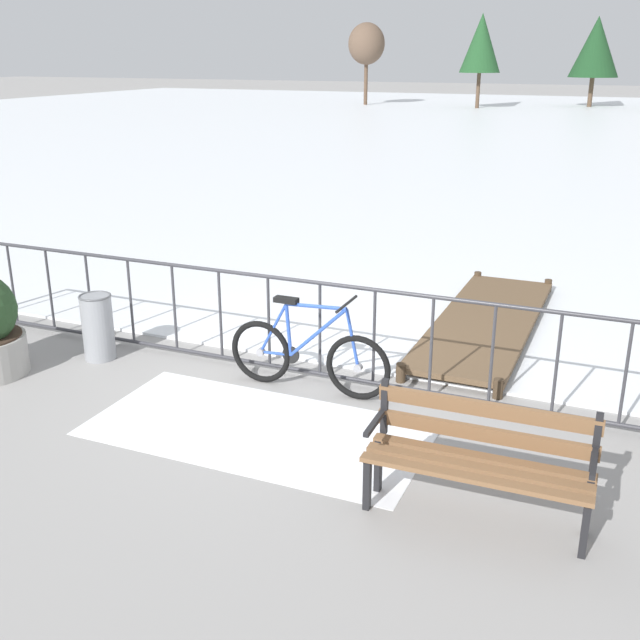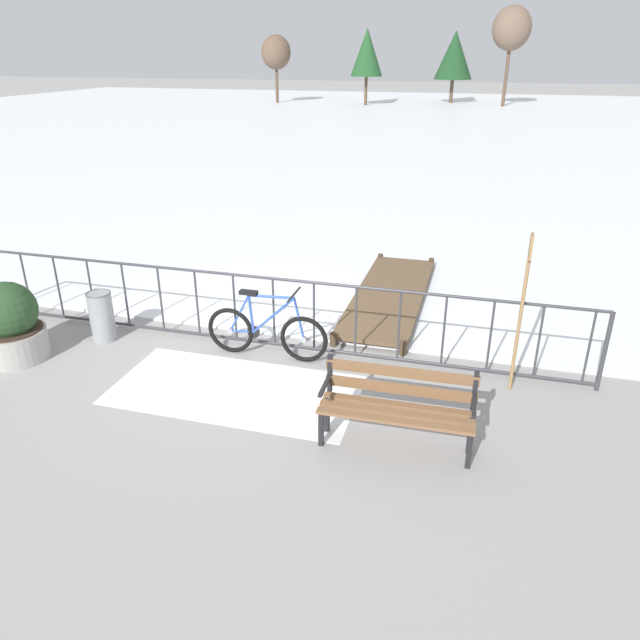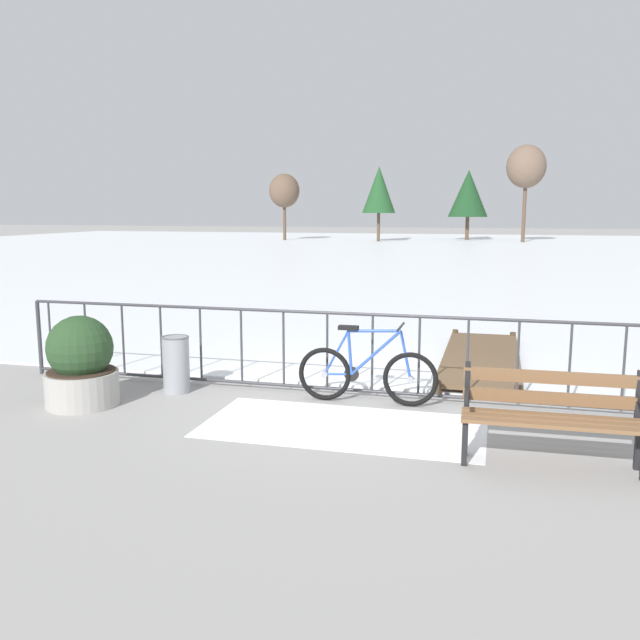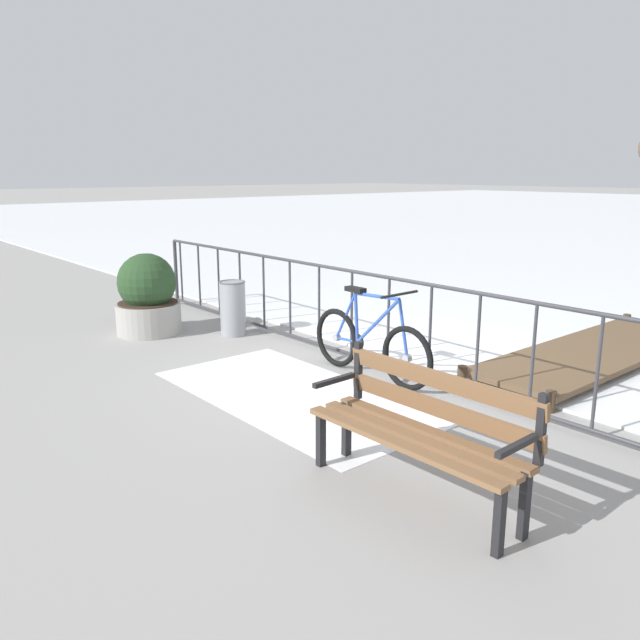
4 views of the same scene
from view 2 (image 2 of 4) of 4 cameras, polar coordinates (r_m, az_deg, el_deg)
ground_plane at (r=8.53m, az=-6.15°, el=-2.47°), size 160.00×160.00×0.00m
frozen_pond at (r=35.77m, az=11.37°, el=17.79°), size 80.00×56.00×0.03m
snow_patch at (r=7.50m, az=-8.08°, el=-6.61°), size 3.03×1.51×0.01m
railing_fence at (r=8.30m, az=-6.32°, el=0.98°), size 9.06×0.06×1.07m
bicycle_near_railing at (r=8.07m, az=-5.15°, el=-1.17°), size 1.71×0.52×0.97m
park_bench at (r=6.29m, az=7.44°, el=-7.75°), size 1.61×0.51×0.89m
planter_with_shrub at (r=8.96m, az=-27.50°, el=-0.35°), size 0.86×0.86×1.09m
trash_bin at (r=9.07m, az=-20.14°, el=0.36°), size 0.35×0.35×0.73m
oar_upright at (r=7.32m, az=18.76°, el=1.41°), size 0.04×0.16×1.98m
wooden_dock at (r=10.01m, az=6.68°, el=2.43°), size 1.10×3.81×0.20m
tree_far_west at (r=49.16m, az=17.85°, el=24.98°), size 2.72×2.72×6.79m
tree_west_mid at (r=50.82m, az=-4.22°, el=24.13°), size 2.29×2.29×4.97m
tree_centre at (r=51.61m, az=12.73°, el=23.46°), size 2.96×2.96×5.26m
tree_east_mid at (r=48.57m, az=4.51°, el=24.14°), size 2.39×2.39×5.37m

